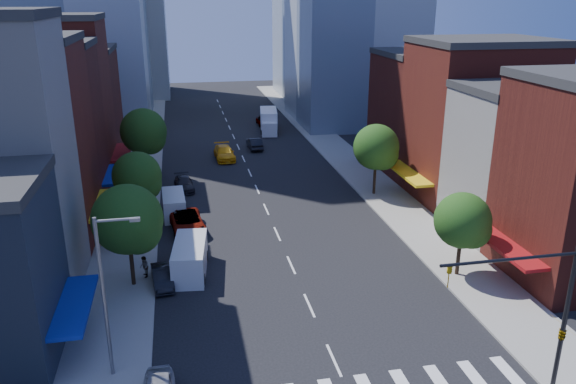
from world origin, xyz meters
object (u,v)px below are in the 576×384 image
(traffic_car_far, at_px, (263,120))
(pedestrian_far, at_px, (144,267))
(box_truck, at_px, (269,122))
(parked_car_third, at_px, (187,222))
(parked_car_rear, at_px, (184,184))
(taxi, at_px, (224,153))
(traffic_car_oncoming, at_px, (255,143))
(cargo_van_near, at_px, (190,259))
(parked_car_second, at_px, (162,277))
(cargo_van_far, at_px, (174,205))

(traffic_car_far, bearing_deg, pedestrian_far, 70.63)
(traffic_car_far, bearing_deg, box_truck, 90.43)
(parked_car_third, bearing_deg, traffic_car_far, 65.91)
(parked_car_rear, bearing_deg, taxi, 58.78)
(traffic_car_oncoming, distance_m, pedestrian_far, 36.89)
(parked_car_third, distance_m, traffic_car_oncoming, 28.05)
(parked_car_third, relative_size, taxi, 1.04)
(cargo_van_near, distance_m, traffic_car_oncoming, 35.73)
(parked_car_rear, relative_size, box_truck, 0.55)
(cargo_van_near, bearing_deg, parked_car_second, -139.05)
(cargo_van_near, relative_size, taxi, 1.03)
(parked_car_second, relative_size, box_truck, 0.47)
(traffic_car_oncoming, bearing_deg, pedestrian_far, 67.54)
(taxi, bearing_deg, parked_car_third, -105.52)
(cargo_van_far, distance_m, taxi, 19.30)
(parked_car_second, bearing_deg, parked_car_rear, 78.06)
(parked_car_rear, distance_m, taxi, 12.08)
(cargo_van_near, xyz_separation_m, cargo_van_far, (-1.09, 11.95, -0.15))
(parked_car_second, xyz_separation_m, cargo_van_far, (0.90, 13.32, 0.40))
(cargo_van_far, height_order, taxi, cargo_van_far)
(parked_car_third, distance_m, box_truck, 38.33)
(parked_car_second, xyz_separation_m, cargo_van_near, (1.98, 1.37, 0.54))
(parked_car_third, xyz_separation_m, traffic_car_far, (12.93, 40.71, -0.02))
(parked_car_third, distance_m, taxi, 22.75)
(taxi, bearing_deg, parked_car_second, -105.19)
(traffic_car_far, xyz_separation_m, box_truck, (0.12, -4.68, 0.73))
(parked_car_second, distance_m, traffic_car_oncoming, 37.61)
(traffic_car_oncoming, height_order, box_truck, box_truck)
(parked_car_second, distance_m, taxi, 32.38)
(cargo_van_near, distance_m, cargo_van_far, 12.00)
(traffic_car_oncoming, bearing_deg, parked_car_rear, 55.47)
(traffic_car_far, xyz_separation_m, pedestrian_far, (-16.21, -48.92, 0.16))
(parked_car_third, distance_m, cargo_van_near, 8.05)
(parked_car_rear, bearing_deg, box_truck, 56.46)
(cargo_van_far, height_order, traffic_car_far, cargo_van_far)
(parked_car_rear, relative_size, taxi, 0.80)
(pedestrian_far, bearing_deg, cargo_van_far, 161.10)
(taxi, relative_size, traffic_car_oncoming, 1.24)
(parked_car_second, xyz_separation_m, parked_car_rear, (1.95, 20.68, 0.02))
(taxi, height_order, traffic_car_oncoming, taxi)
(cargo_van_near, relative_size, box_truck, 0.71)
(cargo_van_near, relative_size, traffic_car_far, 1.26)
(parked_car_second, height_order, box_truck, box_truck)
(cargo_van_near, distance_m, taxi, 30.65)
(taxi, bearing_deg, traffic_car_oncoming, 41.43)
(parked_car_rear, bearing_deg, pedestrian_far, -105.09)
(box_truck, bearing_deg, traffic_car_oncoming, -102.31)
(taxi, bearing_deg, traffic_car_far, 64.87)
(cargo_van_far, distance_m, box_truck, 35.11)
(taxi, xyz_separation_m, box_truck, (7.89, 13.87, 0.70))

